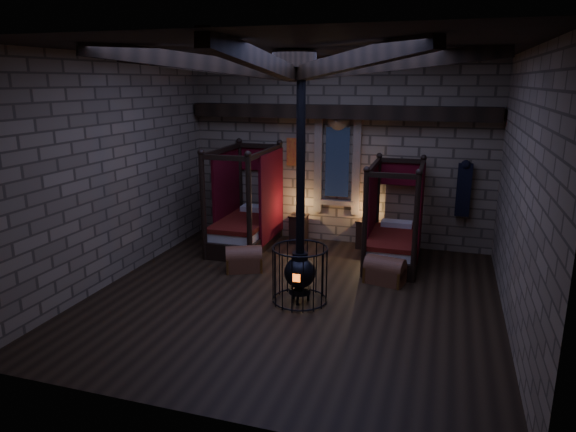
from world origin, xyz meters
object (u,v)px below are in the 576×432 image
(trunk_left, at_px, (244,259))
(trunk_right, at_px, (385,271))
(bed_right, at_px, (394,239))
(bed_left, at_px, (246,223))
(stove, at_px, (300,269))

(trunk_left, relative_size, trunk_right, 1.04)
(bed_right, bearing_deg, bed_left, 177.64)
(trunk_left, height_order, trunk_right, trunk_right)
(trunk_right, bearing_deg, stove, -122.56)
(bed_left, relative_size, stove, 0.56)
(trunk_left, height_order, stove, stove)
(bed_left, distance_m, trunk_left, 1.64)
(bed_left, bearing_deg, stove, -52.47)
(bed_left, distance_m, stove, 3.32)
(bed_left, height_order, trunk_left, bed_left)
(trunk_right, bearing_deg, bed_right, 101.60)
(bed_right, xyz_separation_m, trunk_right, (-0.02, -1.21, -0.28))
(stove, bearing_deg, trunk_right, 42.76)
(trunk_right, distance_m, stove, 1.88)
(trunk_right, bearing_deg, trunk_left, -163.59)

